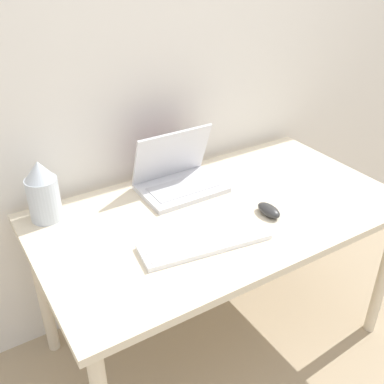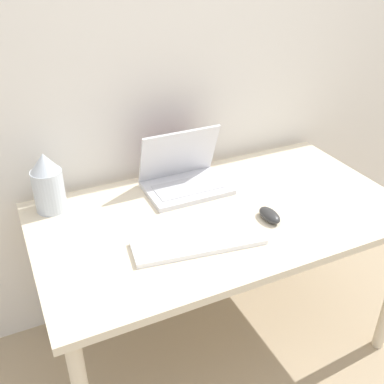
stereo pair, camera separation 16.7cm
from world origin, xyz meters
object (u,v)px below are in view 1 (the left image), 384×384
at_px(laptop, 178,176).
at_px(keyboard, 205,241).
at_px(mouse, 269,210).
at_px(vase, 43,191).

relative_size(laptop, keyboard, 0.71).
height_order(mouse, vase, vase).
relative_size(keyboard, mouse, 4.25).
xyz_separation_m(keyboard, mouse, (0.31, 0.03, 0.01)).
xyz_separation_m(mouse, vase, (-0.73, 0.42, 0.10)).
distance_m(keyboard, vase, 0.62).
relative_size(laptop, vase, 1.42).
xyz_separation_m(laptop, mouse, (0.19, -0.36, -0.03)).
bearing_deg(keyboard, laptop, 72.96).
xyz_separation_m(laptop, vase, (-0.54, 0.06, 0.06)).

